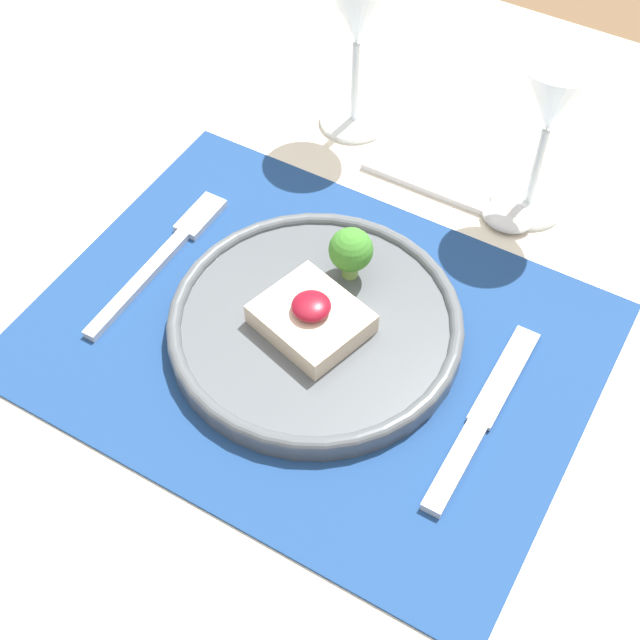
# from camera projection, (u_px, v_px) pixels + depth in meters

# --- Properties ---
(ground_plane) EXTENTS (8.00, 8.00, 0.00)m
(ground_plane) POSITION_uv_depth(u_px,v_px,m) (315.00, 639.00, 1.33)
(ground_plane) COLOR brown
(dining_table) EXTENTS (1.23, 1.09, 0.75)m
(dining_table) POSITION_uv_depth(u_px,v_px,m) (312.00, 400.00, 0.81)
(dining_table) COLOR beige
(dining_table) RESTS_ON ground_plane
(placemat) EXTENTS (0.45, 0.34, 0.00)m
(placemat) POSITION_uv_depth(u_px,v_px,m) (312.00, 339.00, 0.74)
(placemat) COLOR navy
(placemat) RESTS_ON dining_table
(dinner_plate) EXTENTS (0.24, 0.24, 0.07)m
(dinner_plate) POSITION_uv_depth(u_px,v_px,m) (321.00, 324.00, 0.73)
(dinner_plate) COLOR #4C5156
(dinner_plate) RESTS_ON placemat
(fork) EXTENTS (0.02, 0.19, 0.01)m
(fork) POSITION_uv_depth(u_px,v_px,m) (167.00, 253.00, 0.79)
(fork) COLOR silver
(fork) RESTS_ON placemat
(knife) EXTENTS (0.02, 0.19, 0.01)m
(knife) POSITION_uv_depth(u_px,v_px,m) (476.00, 428.00, 0.68)
(knife) COLOR silver
(knife) RESTS_ON placemat
(spoon) EXTENTS (0.17, 0.04, 0.01)m
(spoon) POSITION_uv_depth(u_px,v_px,m) (486.00, 209.00, 0.83)
(spoon) COLOR silver
(spoon) RESTS_ON dining_table
(wine_glass_near) EXTENTS (0.08, 0.08, 0.16)m
(wine_glass_near) POSITION_uv_depth(u_px,v_px,m) (553.00, 103.00, 0.75)
(wine_glass_near) COLOR white
(wine_glass_near) RESTS_ON dining_table
(wine_glass_far) EXTENTS (0.08, 0.08, 0.17)m
(wine_glass_far) POSITION_uv_depth(u_px,v_px,m) (357.00, 16.00, 0.82)
(wine_glass_far) COLOR white
(wine_glass_far) RESTS_ON dining_table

